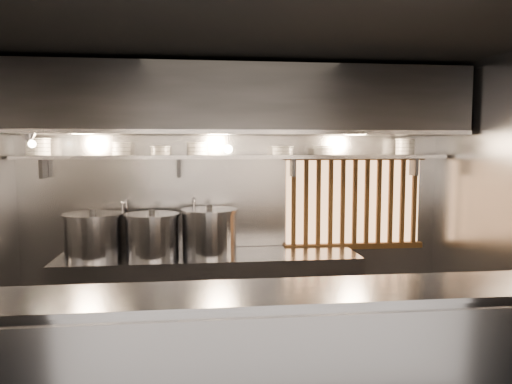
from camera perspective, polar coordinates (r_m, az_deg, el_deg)
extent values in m
plane|color=black|center=(3.93, -0.55, 17.14)|extent=(4.50, 4.50, 0.00)
plane|color=gray|center=(5.38, -2.30, -1.05)|extent=(4.50, 0.00, 4.50)
cube|color=#99999E|center=(3.24, 1.48, -21.08)|extent=(4.50, 0.50, 1.10)
cube|color=#99999E|center=(3.04, 1.51, -11.48)|extent=(4.50, 0.56, 0.03)
cube|color=#99999E|center=(5.19, -5.30, -12.02)|extent=(3.00, 0.70, 0.90)
cube|color=#99999E|center=(5.17, -2.16, 4.03)|extent=(4.40, 0.34, 0.04)
cube|color=#2D2D30|center=(4.96, -1.97, 10.28)|extent=(4.40, 0.80, 0.65)
cube|color=#99999E|center=(4.55, -1.52, 6.90)|extent=(4.40, 0.03, 0.04)
cube|color=#FFB572|center=(5.61, 11.06, -1.08)|extent=(1.50, 0.02, 0.92)
cube|color=brown|center=(5.53, 11.31, 3.91)|extent=(1.56, 0.06, 0.06)
cube|color=brown|center=(5.64, 11.13, -6.09)|extent=(1.56, 0.06, 0.06)
cube|color=brown|center=(5.39, 4.32, -1.25)|extent=(0.04, 0.04, 0.92)
cube|color=brown|center=(5.42, 5.73, -1.23)|extent=(0.04, 0.04, 0.92)
cube|color=brown|center=(5.45, 7.13, -1.21)|extent=(0.04, 0.04, 0.92)
cube|color=brown|center=(5.49, 8.51, -1.18)|extent=(0.04, 0.04, 0.92)
cube|color=brown|center=(5.53, 9.88, -1.16)|extent=(0.04, 0.04, 0.92)
cube|color=brown|center=(5.57, 11.22, -1.14)|extent=(0.04, 0.04, 0.92)
cube|color=brown|center=(5.61, 12.55, -1.11)|extent=(0.04, 0.04, 0.92)
cube|color=brown|center=(5.66, 13.85, -1.09)|extent=(0.04, 0.04, 0.92)
cube|color=brown|center=(5.71, 15.13, -1.06)|extent=(0.04, 0.04, 0.92)
cube|color=brown|center=(5.76, 16.39, -1.04)|extent=(0.04, 0.04, 0.92)
cube|color=brown|center=(5.81, 17.62, -1.01)|extent=(0.05, 0.04, 0.92)
cylinder|color=silver|center=(5.39, -14.56, -3.46)|extent=(0.03, 0.03, 0.48)
sphere|color=silver|center=(5.35, -14.62, -0.92)|extent=(0.04, 0.04, 0.04)
cylinder|color=silver|center=(5.23, -14.81, -1.07)|extent=(0.03, 0.26, 0.03)
sphere|color=silver|center=(5.10, -15.01, -1.23)|extent=(0.04, 0.04, 0.04)
cylinder|color=silver|center=(5.11, -14.99, -2.01)|extent=(0.03, 0.03, 0.14)
cylinder|color=silver|center=(5.34, -7.08, -3.40)|extent=(0.03, 0.03, 0.48)
sphere|color=silver|center=(5.31, -7.11, -0.84)|extent=(0.04, 0.04, 0.04)
cylinder|color=silver|center=(5.18, -7.12, -0.99)|extent=(0.03, 0.26, 0.03)
sphere|color=silver|center=(5.05, -7.12, -1.15)|extent=(0.04, 0.04, 0.04)
cylinder|color=silver|center=(5.06, -7.11, -1.94)|extent=(0.03, 0.03, 0.14)
cone|color=#99999E|center=(4.90, -24.51, 5.72)|extent=(0.25, 0.27, 0.20)
sphere|color=#FFE0B2|center=(4.87, -24.22, 5.04)|extent=(0.07, 0.07, 0.07)
cylinder|color=#2D2D30|center=(5.00, -24.20, 6.64)|extent=(0.02, 0.22, 0.02)
cylinder|color=#2D2D30|center=(5.04, -3.19, 5.82)|extent=(0.01, 0.01, 0.12)
sphere|color=#FFE0B2|center=(5.04, -3.19, 4.91)|extent=(0.09, 0.09, 0.09)
cylinder|color=#99999E|center=(5.05, -11.78, -5.02)|extent=(0.60, 0.60, 0.40)
cylinder|color=#99999E|center=(5.01, -11.82, -2.61)|extent=(0.63, 0.63, 0.03)
cylinder|color=#2D2D30|center=(5.01, -11.83, -2.21)|extent=(0.06, 0.06, 0.04)
cylinder|color=#99999E|center=(5.17, -18.09, -4.88)|extent=(0.72, 0.72, 0.41)
cylinder|color=#99999E|center=(5.14, -18.16, -2.49)|extent=(0.76, 0.76, 0.03)
cylinder|color=#2D2D30|center=(5.13, -18.17, -2.10)|extent=(0.06, 0.06, 0.04)
cylinder|color=#99999E|center=(5.07, -5.34, -4.70)|extent=(0.69, 0.69, 0.43)
cylinder|color=#99999E|center=(5.04, -5.36, -2.12)|extent=(0.73, 0.73, 0.03)
cylinder|color=#2D2D30|center=(5.03, -5.36, -1.72)|extent=(0.06, 0.06, 0.04)
cylinder|color=white|center=(5.37, -23.60, 4.07)|extent=(0.22, 0.22, 0.03)
cylinder|color=white|center=(5.37, -23.61, 4.48)|extent=(0.22, 0.22, 0.03)
cylinder|color=white|center=(5.37, -23.63, 4.88)|extent=(0.22, 0.22, 0.03)
cylinder|color=white|center=(5.37, -23.64, 5.29)|extent=(0.22, 0.22, 0.03)
cylinder|color=white|center=(5.37, -23.65, 5.59)|extent=(0.24, 0.24, 0.01)
cylinder|color=white|center=(5.20, -15.10, 4.31)|extent=(0.18, 0.18, 0.03)
cylinder|color=white|center=(5.20, -15.11, 4.72)|extent=(0.18, 0.18, 0.03)
cylinder|color=white|center=(5.20, -15.13, 5.14)|extent=(0.18, 0.18, 0.03)
cylinder|color=white|center=(5.20, -15.13, 5.45)|extent=(0.20, 0.20, 0.01)
cylinder|color=white|center=(5.16, -10.87, 4.39)|extent=(0.19, 0.19, 0.03)
cylinder|color=white|center=(5.16, -10.88, 4.81)|extent=(0.19, 0.19, 0.03)
cylinder|color=white|center=(5.16, -10.88, 5.12)|extent=(0.21, 0.21, 0.01)
cylinder|color=white|center=(5.15, -6.68, 4.44)|extent=(0.21, 0.21, 0.03)
cylinder|color=white|center=(5.15, -6.68, 4.87)|extent=(0.21, 0.21, 0.03)
cylinder|color=white|center=(5.15, -6.68, 5.29)|extent=(0.21, 0.21, 0.03)
cylinder|color=white|center=(5.15, -6.69, 5.60)|extent=(0.23, 0.23, 0.01)
cylinder|color=white|center=(5.23, 3.06, 4.48)|extent=(0.22, 0.22, 0.03)
cylinder|color=white|center=(5.23, 3.07, 4.90)|extent=(0.22, 0.22, 0.03)
cylinder|color=white|center=(5.23, 3.07, 5.21)|extent=(0.23, 0.23, 0.01)
cylinder|color=white|center=(5.32, 7.68, 4.46)|extent=(0.20, 0.20, 0.03)
cylinder|color=white|center=(5.32, 7.68, 4.87)|extent=(0.20, 0.20, 0.03)
cylinder|color=white|center=(5.32, 7.68, 5.17)|extent=(0.22, 0.22, 0.01)
cylinder|color=white|center=(5.61, 16.65, 4.32)|extent=(0.20, 0.20, 0.03)
cylinder|color=white|center=(5.61, 16.66, 4.71)|extent=(0.20, 0.20, 0.03)
cylinder|color=white|center=(5.61, 16.67, 5.10)|extent=(0.20, 0.20, 0.03)
cylinder|color=white|center=(5.61, 16.68, 5.49)|extent=(0.20, 0.20, 0.03)
cylinder|color=white|center=(5.61, 16.69, 5.77)|extent=(0.21, 0.21, 0.01)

